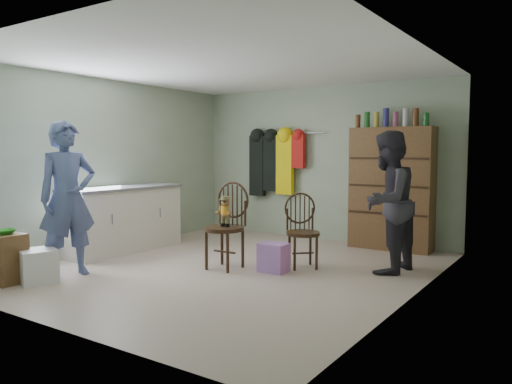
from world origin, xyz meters
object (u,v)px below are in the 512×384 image
Objects in this scene: counter at (123,219)px; chair_front at (227,220)px; chair_far at (302,227)px; dresser at (391,188)px.

counter is 1.91m from chair_front.
chair_front is 0.94m from chair_far.
chair_far is (0.74, 0.57, -0.10)m from chair_front.
counter is 0.90× the size of dresser.
dresser is at bearing 29.21° from chair_far.
chair_front is 0.52× the size of dresser.
chair_far is 1.86m from dresser.
chair_far is at bearing 35.34° from chair_front.
chair_front is 2.66m from dresser.
chair_front is 1.15× the size of chair_far.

